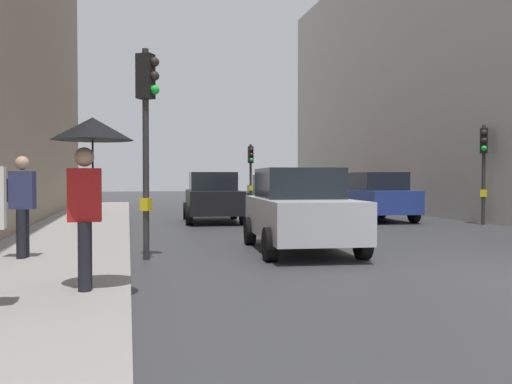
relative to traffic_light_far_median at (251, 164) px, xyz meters
The scene contains 11 objects.
sidewalk_kerb 15.94m from the traffic_light_far_median, 117.81° to the right, with size 2.81×40.00×0.16m, color gray.
traffic_light_far_median is the anchor object (origin of this frame).
traffic_light_mid_street 12.35m from the traffic_light_far_median, 63.34° to the right, with size 0.37×0.44×3.31m.
traffic_light_near_right 17.75m from the traffic_light_far_median, 108.55° to the right, with size 0.45×0.36×3.99m.
car_green_estate 6.02m from the traffic_light_far_median, 67.65° to the left, with size 2.15×4.27×1.76m.
car_red_sedan 3.52m from the traffic_light_far_median, 42.24° to the right, with size 2.21×4.30×1.76m.
car_dark_suv 8.45m from the traffic_light_far_median, 111.48° to the right, with size 2.23×4.31×1.76m.
car_blue_van 9.04m from the traffic_light_far_median, 71.63° to the right, with size 2.08×4.23×1.76m.
car_silver_hatchback 16.44m from the traffic_light_far_median, 98.52° to the right, with size 2.26×4.32×1.76m.
pedestrian_with_umbrella 21.41m from the traffic_light_far_median, 107.54° to the right, with size 1.00×1.00×2.14m.
pedestrian_with_grey_backpack 18.95m from the traffic_light_far_median, 114.45° to the right, with size 0.63×0.37×1.77m.
Camera 1 is at (-5.93, -7.74, 1.55)m, focal length 39.71 mm.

